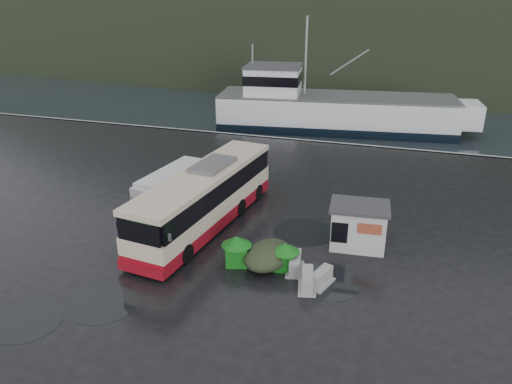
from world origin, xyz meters
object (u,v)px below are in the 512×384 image
(waste_bin_right, at_px, (237,264))
(white_van, at_px, (176,208))
(dome_tent, at_px, (268,265))
(jersey_barrier_c, at_px, (321,284))
(jersey_barrier_a, at_px, (307,287))
(ticket_kiosk, at_px, (357,246))
(coach_bus, at_px, (206,225))
(fishing_trawler, at_px, (335,116))
(waste_bin_left, at_px, (285,269))
(jersey_barrier_b, at_px, (295,270))

(waste_bin_right, bearing_deg, white_van, 138.46)
(dome_tent, bearing_deg, jersey_barrier_c, -17.60)
(jersey_barrier_a, relative_size, jersey_barrier_c, 1.07)
(ticket_kiosk, relative_size, jersey_barrier_a, 1.88)
(coach_bus, distance_m, fishing_trawler, 27.65)
(waste_bin_right, distance_m, ticket_kiosk, 6.49)
(waste_bin_left, xyz_separation_m, jersey_barrier_c, (1.91, -0.84, 0.00))
(coach_bus, relative_size, jersey_barrier_b, 7.60)
(jersey_barrier_b, bearing_deg, jersey_barrier_a, -55.87)
(jersey_barrier_c, bearing_deg, waste_bin_left, 156.32)
(dome_tent, height_order, ticket_kiosk, ticket_kiosk)
(dome_tent, distance_m, fishing_trawler, 30.72)
(jersey_barrier_a, height_order, fishing_trawler, fishing_trawler)
(white_van, distance_m, ticket_kiosk, 11.24)
(waste_bin_right, distance_m, jersey_barrier_b, 2.88)
(dome_tent, height_order, jersey_barrier_a, dome_tent)
(white_van, distance_m, jersey_barrier_b, 9.86)
(jersey_barrier_a, bearing_deg, waste_bin_left, 136.93)
(dome_tent, bearing_deg, fishing_trawler, 92.66)
(dome_tent, height_order, jersey_barrier_b, dome_tent)
(waste_bin_left, bearing_deg, fishing_trawler, 94.27)
(jersey_barrier_a, distance_m, jersey_barrier_b, 1.52)
(ticket_kiosk, bearing_deg, waste_bin_left, -137.07)
(dome_tent, distance_m, ticket_kiosk, 5.13)
(jersey_barrier_a, bearing_deg, jersey_barrier_b, 124.13)
(ticket_kiosk, distance_m, jersey_barrier_b, 4.21)
(coach_bus, bearing_deg, jersey_barrier_a, -26.42)
(white_van, relative_size, waste_bin_left, 4.29)
(coach_bus, xyz_separation_m, fishing_trawler, (3.13, 27.47, 0.00))
(ticket_kiosk, bearing_deg, coach_bus, 175.98)
(waste_bin_left, distance_m, jersey_barrier_c, 2.09)
(jersey_barrier_c, bearing_deg, white_van, 150.40)
(waste_bin_right, relative_size, dome_tent, 0.51)
(waste_bin_left, xyz_separation_m, waste_bin_right, (-2.37, -0.22, 0.00))
(coach_bus, bearing_deg, ticket_kiosk, 7.81)
(ticket_kiosk, height_order, jersey_barrier_a, ticket_kiosk)
(white_van, relative_size, jersey_barrier_b, 3.67)
(white_van, xyz_separation_m, jersey_barrier_b, (8.58, -4.85, 0.00))
(white_van, bearing_deg, jersey_barrier_b, -21.28)
(waste_bin_right, height_order, jersey_barrier_b, waste_bin_right)
(waste_bin_right, relative_size, ticket_kiosk, 0.50)
(white_van, xyz_separation_m, jersey_barrier_a, (9.43, -6.10, 0.00))
(dome_tent, bearing_deg, waste_bin_right, -169.89)
(jersey_barrier_b, bearing_deg, dome_tent, 177.75)
(jersey_barrier_b, height_order, fishing_trawler, fishing_trawler)
(waste_bin_left, relative_size, jersey_barrier_b, 0.85)
(coach_bus, distance_m, jersey_barrier_c, 8.41)
(waste_bin_right, bearing_deg, jersey_barrier_a, -15.64)
(coach_bus, distance_m, ticket_kiosk, 8.49)
(waste_bin_left, height_order, jersey_barrier_a, waste_bin_left)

